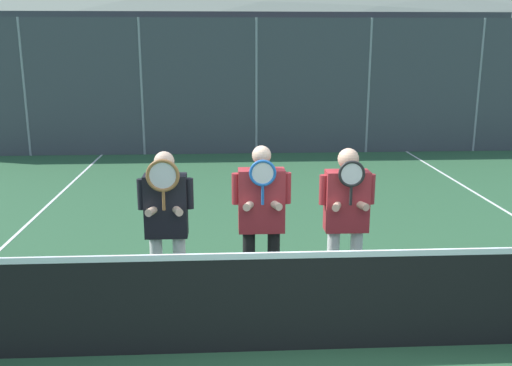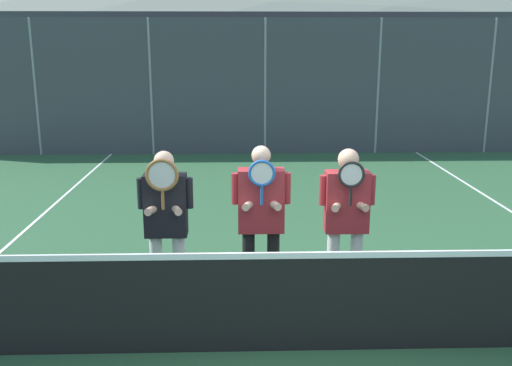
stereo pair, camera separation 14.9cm
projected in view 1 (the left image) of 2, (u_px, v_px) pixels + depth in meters
ground_plane at (314, 349)px, 5.21m from camera, size 120.00×120.00×0.00m
hill_distant at (232, 70)px, 57.70m from camera, size 102.71×57.06×19.97m
clubhouse_building at (239, 65)px, 21.71m from camera, size 18.23×5.50×3.70m
fence_back at (256, 87)px, 13.98m from camera, size 16.83×0.06×3.30m
tennis_net at (316, 300)px, 5.09m from camera, size 10.36×0.09×1.05m
court_line_left_sideline at (6, 244)px, 7.91m from camera, size 0.05×16.00×0.01m
player_leftmost at (166, 218)px, 5.75m from camera, size 0.56×0.34×1.68m
player_center_left at (261, 214)px, 5.86m from camera, size 0.61×0.34×1.72m
player_center_right at (346, 213)px, 5.93m from camera, size 0.58×0.34×1.68m
car_far_left at (84, 107)px, 16.89m from camera, size 4.17×1.98×1.66m
car_left_of_center at (239, 105)px, 17.25m from camera, size 4.10×2.03×1.70m
car_center at (394, 105)px, 17.06m from camera, size 4.23×2.01×1.72m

